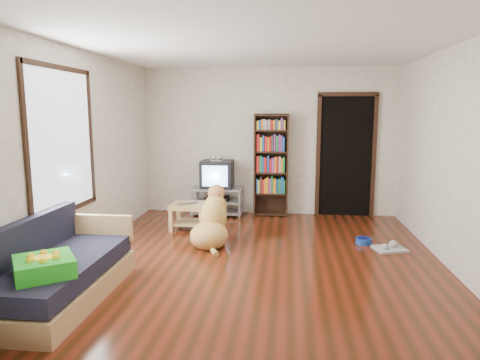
# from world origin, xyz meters

# --- Properties ---
(ground) EXTENTS (5.00, 5.00, 0.00)m
(ground) POSITION_xyz_m (0.00, 0.00, 0.00)
(ground) COLOR #591D0F
(ground) RESTS_ON ground
(ceiling) EXTENTS (5.00, 5.00, 0.00)m
(ceiling) POSITION_xyz_m (0.00, 0.00, 2.60)
(ceiling) COLOR white
(ceiling) RESTS_ON ground
(wall_back) EXTENTS (4.50, 0.00, 4.50)m
(wall_back) POSITION_xyz_m (0.00, 2.50, 1.30)
(wall_back) COLOR silver
(wall_back) RESTS_ON ground
(wall_front) EXTENTS (4.50, 0.00, 4.50)m
(wall_front) POSITION_xyz_m (0.00, -2.50, 1.30)
(wall_front) COLOR silver
(wall_front) RESTS_ON ground
(wall_left) EXTENTS (0.00, 5.00, 5.00)m
(wall_left) POSITION_xyz_m (-2.25, 0.00, 1.30)
(wall_left) COLOR silver
(wall_left) RESTS_ON ground
(wall_right) EXTENTS (0.00, 5.00, 5.00)m
(wall_right) POSITION_xyz_m (2.25, 0.00, 1.30)
(wall_right) COLOR silver
(wall_right) RESTS_ON ground
(green_cushion) EXTENTS (0.66, 0.66, 0.16)m
(green_cushion) POSITION_xyz_m (-1.75, -1.81, 0.50)
(green_cushion) COLOR green
(green_cushion) RESTS_ON sofa
(laptop) EXTENTS (0.41, 0.38, 0.03)m
(laptop) POSITION_xyz_m (-1.19, 1.27, 0.41)
(laptop) COLOR silver
(laptop) RESTS_ON coffee_table
(dog_bowl) EXTENTS (0.22, 0.22, 0.08)m
(dog_bowl) POSITION_xyz_m (1.42, 0.79, 0.04)
(dog_bowl) COLOR navy
(dog_bowl) RESTS_ON ground
(grey_rag) EXTENTS (0.47, 0.42, 0.03)m
(grey_rag) POSITION_xyz_m (1.72, 0.54, 0.01)
(grey_rag) COLOR #9C9C9C
(grey_rag) RESTS_ON ground
(window) EXTENTS (0.03, 1.46, 1.70)m
(window) POSITION_xyz_m (-2.23, -0.50, 1.50)
(window) COLOR white
(window) RESTS_ON wall_left
(doorway) EXTENTS (1.03, 0.05, 2.19)m
(doorway) POSITION_xyz_m (1.35, 2.48, 1.12)
(doorway) COLOR black
(doorway) RESTS_ON wall_back
(tv_stand) EXTENTS (0.90, 0.45, 0.50)m
(tv_stand) POSITION_xyz_m (-0.90, 2.25, 0.27)
(tv_stand) COLOR #99999E
(tv_stand) RESTS_ON ground
(crt_tv) EXTENTS (0.55, 0.52, 0.58)m
(crt_tv) POSITION_xyz_m (-0.90, 2.27, 0.74)
(crt_tv) COLOR black
(crt_tv) RESTS_ON tv_stand
(bookshelf) EXTENTS (0.60, 0.30, 1.80)m
(bookshelf) POSITION_xyz_m (0.05, 2.34, 1.00)
(bookshelf) COLOR black
(bookshelf) RESTS_ON ground
(sofa) EXTENTS (0.80, 1.80, 0.80)m
(sofa) POSITION_xyz_m (-1.87, -1.38, 0.26)
(sofa) COLOR tan
(sofa) RESTS_ON ground
(coffee_table) EXTENTS (0.55, 0.55, 0.40)m
(coffee_table) POSITION_xyz_m (-1.19, 1.30, 0.28)
(coffee_table) COLOR tan
(coffee_table) RESTS_ON ground
(dog) EXTENTS (0.59, 1.03, 0.84)m
(dog) POSITION_xyz_m (-0.69, 0.55, 0.31)
(dog) COLOR tan
(dog) RESTS_ON ground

